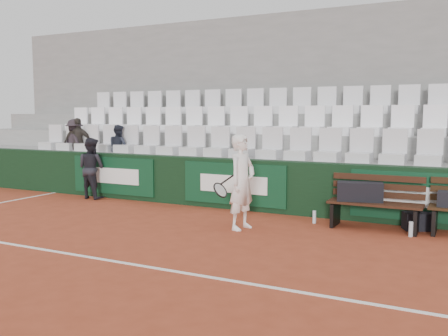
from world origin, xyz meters
TOP-DOWN VIEW (x-y plane):
  - ground at (0.00, 0.00)m, footprint 80.00×80.00m
  - court_baseline at (0.00, 0.00)m, footprint 18.00×0.06m
  - back_barrier at (0.07, 3.99)m, footprint 18.00×0.34m
  - grandstand_tier_front at (0.00, 4.62)m, footprint 18.00×0.95m
  - grandstand_tier_mid at (0.00, 5.58)m, footprint 18.00×0.95m
  - grandstand_tier_back at (0.00, 6.53)m, footprint 18.00×0.95m
  - grandstand_rear_wall at (0.00, 7.15)m, footprint 18.00×0.30m
  - seat_row_front at (0.00, 4.45)m, footprint 11.90×0.44m
  - seat_row_mid at (0.00, 5.40)m, footprint 11.90×0.44m
  - seat_row_back at (0.00, 6.35)m, footprint 11.90×0.44m
  - bench_left at (2.59, 3.37)m, footprint 1.50×0.56m
  - sports_bag_left at (2.34, 3.40)m, footprint 0.79×0.47m
  - sports_bag_ground at (3.25, 3.66)m, footprint 0.55×0.46m
  - water_bottle_near at (1.58, 3.38)m, footprint 0.06×0.06m
  - water_bottle_far at (3.19, 3.12)m, footprint 0.07×0.07m
  - tennis_player at (0.63, 2.42)m, footprint 0.73×0.63m
  - ball_kid at (-3.66, 3.65)m, footprint 0.70×0.56m
  - spectator_a at (-4.93, 4.50)m, footprint 0.89×0.69m
  - spectator_b at (-4.82, 4.50)m, footprint 0.79×0.54m
  - spectator_c at (-3.55, 4.50)m, footprint 0.64×0.57m

SIDE VIEW (x-z plane):
  - ground at x=0.00m, z-range 0.00..0.00m
  - court_baseline at x=0.00m, z-range 0.00..0.01m
  - water_bottle_near at x=1.58m, z-range 0.00..0.22m
  - water_bottle_far at x=3.19m, z-range 0.00..0.24m
  - sports_bag_ground at x=3.25m, z-range 0.00..0.29m
  - bench_left at x=2.59m, z-range 0.00..0.45m
  - grandstand_tier_front at x=0.00m, z-range 0.00..1.00m
  - back_barrier at x=0.07m, z-range 0.00..1.00m
  - sports_bag_left at x=2.34m, z-range 0.45..0.77m
  - ball_kid at x=-3.66m, z-range 0.00..1.37m
  - grandstand_tier_mid at x=0.00m, z-range 0.00..1.45m
  - tennis_player at x=0.63m, z-range 0.00..1.56m
  - grandstand_tier_back at x=0.00m, z-range 0.00..1.90m
  - seat_row_front at x=0.00m, z-range 1.00..1.63m
  - spectator_c at x=-3.55m, z-range 1.00..2.09m
  - spectator_a at x=-4.93m, z-range 1.00..2.22m
  - spectator_b at x=-4.82m, z-range 1.00..2.25m
  - seat_row_mid at x=0.00m, z-range 1.45..2.08m
  - grandstand_rear_wall at x=0.00m, z-range 0.00..4.40m
  - seat_row_back at x=0.00m, z-range 1.90..2.53m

